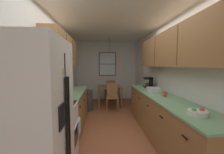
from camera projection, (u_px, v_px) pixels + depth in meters
name	position (u px, v px, depth m)	size (l,w,h in m)	color
ground_plane	(111.00, 122.00, 3.74)	(12.00, 12.00, 0.00)	brown
wall_left	(58.00, 75.00, 3.53)	(0.10, 9.00, 2.55)	silver
wall_right	(161.00, 75.00, 3.74)	(0.10, 9.00, 2.55)	silver
wall_back	(107.00, 71.00, 6.26)	(4.40, 0.10, 2.55)	silver
ceiling_slab	(111.00, 23.00, 3.52)	(4.40, 9.00, 0.08)	white
refrigerator	(32.00, 128.00, 1.40)	(0.70, 0.79, 1.79)	white
stove_range	(55.00, 134.00, 2.15)	(0.66, 0.63, 1.10)	white
microwave_over_range	(44.00, 57.00, 2.05)	(0.39, 0.63, 0.35)	white
counter_left	(71.00, 110.00, 3.37)	(0.64, 1.81, 0.90)	olive
upper_cabinets_left	(63.00, 52.00, 3.19)	(0.33, 1.89, 0.71)	olive
counter_right	(162.00, 117.00, 2.92)	(0.64, 3.21, 0.90)	olive
upper_cabinets_right	(172.00, 49.00, 2.76)	(0.33, 2.89, 0.71)	olive
dining_table	(110.00, 89.00, 5.30)	(0.89, 0.73, 0.74)	brown
dining_chair_near	(112.00, 95.00, 4.75)	(0.42, 0.42, 0.90)	olive
dining_chair_far	(110.00, 90.00, 5.88)	(0.44, 0.44, 0.90)	olive
pendant_light	(110.00, 51.00, 5.18)	(0.29, 0.29, 0.52)	black
back_window	(107.00, 64.00, 6.17)	(0.76, 0.05, 1.05)	brown
trash_bin	(88.00, 100.00, 4.70)	(0.29, 0.29, 0.69)	#3F3F42
storage_canister	(64.00, 93.00, 2.73)	(0.11, 0.11, 0.19)	red
dish_towel	(79.00, 127.00, 2.34)	(0.02, 0.16, 0.24)	silver
coffee_maker	(149.00, 82.00, 3.92)	(0.22, 0.18, 0.30)	black
mug_by_coffeemaker	(143.00, 85.00, 4.18)	(0.11, 0.08, 0.09)	#3F7F4C
mug_spare	(165.00, 94.00, 2.81)	(0.11, 0.07, 0.10)	#BF3F33
fruit_bowl	(198.00, 112.00, 1.76)	(0.23, 0.23, 0.09)	silver
dish_rack	(154.00, 90.00, 3.29)	(0.28, 0.34, 0.10)	silver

